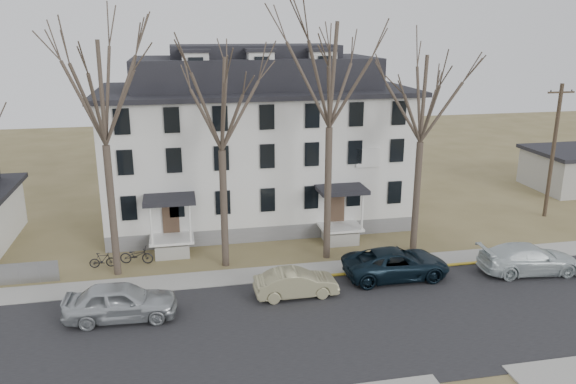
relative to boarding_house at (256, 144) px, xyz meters
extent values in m
plane|color=olive|center=(2.00, -17.95, -5.38)|extent=(120.00, 120.00, 0.00)
cube|color=#27272A|center=(2.00, -15.95, -5.38)|extent=(120.00, 10.00, 0.04)
cube|color=#A09F97|center=(2.00, -9.95, -5.38)|extent=(120.00, 2.00, 0.08)
cube|color=gold|center=(7.00, -10.85, -5.38)|extent=(14.00, 0.25, 0.06)
cube|color=slate|center=(0.00, 0.05, -4.88)|extent=(20.00, 10.00, 1.00)
cube|color=silver|center=(0.00, 0.05, -0.38)|extent=(20.00, 10.00, 8.00)
cube|color=black|center=(0.00, 0.05, 3.72)|extent=(20.80, 10.80, 0.30)
cube|color=black|center=(0.00, 0.05, 4.87)|extent=(16.00, 7.00, 2.00)
cube|color=black|center=(0.00, 0.05, 6.27)|extent=(11.00, 4.50, 0.80)
cube|color=white|center=(-6.00, -5.91, -4.38)|extent=(2.60, 2.00, 0.16)
cube|color=white|center=(4.50, -5.91, -4.38)|extent=(2.60, 2.00, 0.16)
cube|color=white|center=(6.50, -5.03, -0.18)|extent=(1.60, 0.08, 1.20)
cylinder|color=#473B31|center=(-9.00, -8.15, -1.74)|extent=(0.40, 0.40, 7.28)
cylinder|color=#473B31|center=(-3.00, -8.15, -2.00)|extent=(0.40, 0.40, 6.76)
cylinder|color=#473B31|center=(3.00, -8.15, -1.48)|extent=(0.40, 0.40, 7.80)
cylinder|color=#473B31|center=(8.50, -8.15, -2.00)|extent=(0.40, 0.40, 6.76)
cylinder|color=#3D3023|center=(20.50, -3.95, -0.63)|extent=(0.28, 0.28, 9.50)
cube|color=#3D3023|center=(20.50, -3.95, 3.52)|extent=(2.00, 0.12, 0.12)
imported|color=#ADB3B6|center=(-8.35, -13.42, -4.50)|extent=(5.26, 2.32, 1.76)
imported|color=tan|center=(0.15, -12.75, -4.68)|extent=(4.26, 1.56, 1.39)
imported|color=black|center=(5.96, -11.66, -4.58)|extent=(5.78, 2.69, 1.60)
imported|color=silver|center=(13.43, -12.51, -4.57)|extent=(5.73, 2.72, 1.61)
imported|color=black|center=(-8.03, -6.98, -4.88)|extent=(2.02, 1.05, 1.01)
imported|color=black|center=(-9.89, -7.17, -4.94)|extent=(1.47, 0.42, 0.88)
camera|label=1|loc=(-5.35, -38.08, 7.85)|focal=35.00mm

